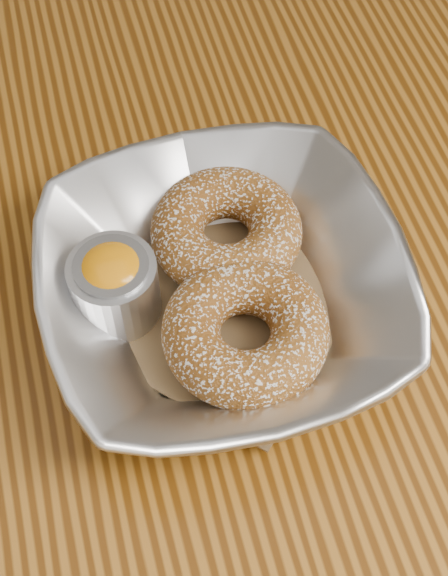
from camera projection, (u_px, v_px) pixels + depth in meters
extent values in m
cube|color=brown|center=(170.00, 356.00, 0.53)|extent=(1.20, 0.80, 0.04)
imported|color=silver|center=(224.00, 290.00, 0.50)|extent=(0.23, 0.23, 0.06)
cube|color=brown|center=(224.00, 306.00, 0.52)|extent=(0.21, 0.21, 0.00)
torus|color=brown|center=(226.00, 231.00, 0.53)|extent=(0.13, 0.13, 0.04)
torus|color=brown|center=(245.00, 332.00, 0.48)|extent=(0.10, 0.10, 0.04)
cylinder|color=silver|center=(115.00, 288.00, 0.50)|extent=(0.05, 0.05, 0.05)
cylinder|color=gray|center=(115.00, 285.00, 0.49)|extent=(0.05, 0.05, 0.04)
ellipsoid|color=orange|center=(112.00, 272.00, 0.48)|extent=(0.04, 0.04, 0.03)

